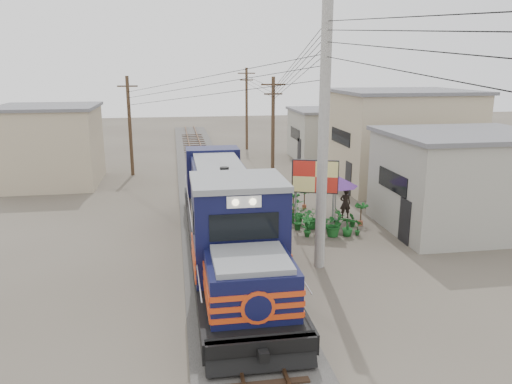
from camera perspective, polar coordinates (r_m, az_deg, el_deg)
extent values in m
plane|color=#473F35|center=(19.86, -3.04, -8.54)|extent=(120.00, 120.00, 0.00)
cube|color=#595651|center=(29.28, -5.24, -0.86)|extent=(3.60, 70.00, 0.16)
cube|color=#51331E|center=(29.21, -6.29, -0.56)|extent=(0.08, 70.00, 0.12)
cube|color=#51331E|center=(29.28, -4.20, -0.48)|extent=(0.08, 70.00, 0.12)
cube|color=black|center=(20.42, -3.36, -5.54)|extent=(2.98, 16.43, 0.56)
cube|color=black|center=(15.85, -1.31, -12.82)|extent=(2.26, 3.29, 0.67)
cube|color=black|center=(25.37, -4.58, -2.31)|extent=(2.26, 3.29, 0.67)
cube|color=#0E1033|center=(14.24, -0.62, -10.82)|extent=(2.44, 2.46, 1.54)
cube|color=#0E1033|center=(16.30, -2.01, -4.41)|extent=(2.92, 2.67, 3.18)
cube|color=slate|center=(15.85, -2.06, 1.23)|extent=(2.98, 2.80, 0.18)
cube|color=black|center=(14.85, -1.36, -3.98)|extent=(2.08, 0.06, 0.82)
cube|color=white|center=(14.62, -1.37, -1.13)|extent=(1.03, 0.06, 0.36)
cube|color=#0E1033|center=(22.48, -4.10, -0.26)|extent=(2.32, 10.06, 2.36)
cube|color=slate|center=(22.21, -4.16, 2.82)|extent=(2.08, 10.06, 0.18)
cube|color=red|center=(20.23, -3.38, -4.03)|extent=(3.02, 16.43, 0.14)
cube|color=red|center=(20.14, -3.39, -3.20)|extent=(3.02, 16.43, 0.14)
cube|color=red|center=(20.05, -3.40, -2.36)|extent=(3.02, 16.43, 0.14)
cylinder|color=#9E9B93|center=(18.72, 7.69, 5.87)|extent=(0.40, 0.40, 10.00)
cylinder|color=#4C3826|center=(33.12, 1.95, 6.99)|extent=(0.24, 0.24, 7.00)
cube|color=#4C3826|center=(32.87, 1.99, 12.18)|extent=(1.60, 0.10, 0.10)
cube|color=#4C3826|center=(32.90, 1.98, 11.14)|extent=(1.20, 0.10, 0.10)
cylinder|color=#4C3826|center=(46.87, -1.08, 9.44)|extent=(0.24, 0.24, 7.50)
cube|color=#4C3826|center=(46.71, -1.10, 13.42)|extent=(1.60, 0.10, 0.10)
cube|color=#4C3826|center=(46.72, -1.09, 12.68)|extent=(1.20, 0.10, 0.10)
cylinder|color=#4C3826|center=(36.58, -14.21, 7.26)|extent=(0.24, 0.24, 7.00)
cube|color=#4C3826|center=(36.36, -14.50, 11.95)|extent=(1.60, 0.10, 0.10)
cube|color=#4C3826|center=(36.38, -14.45, 11.01)|extent=(1.20, 0.10, 0.10)
cube|color=gray|center=(25.70, 22.46, 0.94)|extent=(7.00, 6.00, 4.50)
cube|color=slate|center=(25.30, 22.96, 6.13)|extent=(7.35, 6.30, 0.20)
cube|color=black|center=(23.99, 15.33, 1.20)|extent=(0.05, 3.00, 0.90)
cube|color=tan|center=(33.82, 16.11, 5.74)|extent=(8.00, 7.00, 6.00)
cube|color=slate|center=(33.53, 16.48, 10.98)|extent=(8.40, 7.35, 0.20)
cube|color=black|center=(32.26, 9.64, 6.24)|extent=(0.05, 3.50, 0.90)
cube|color=gray|center=(42.63, 8.45, 6.44)|extent=(6.00, 6.00, 4.00)
cube|color=slate|center=(42.40, 8.56, 9.25)|extent=(6.30, 6.30, 0.20)
cube|color=black|center=(41.78, 4.49, 6.67)|extent=(0.05, 3.00, 0.90)
cube|color=tan|center=(35.52, -22.44, 4.79)|extent=(6.00, 6.00, 5.00)
cube|color=slate|center=(35.24, -22.85, 8.95)|extent=(6.30, 6.30, 0.20)
cube|color=black|center=(36.29, -27.14, 4.88)|extent=(0.05, 3.00, 0.90)
cylinder|color=#99999E|center=(24.09, 4.54, -1.29)|extent=(0.10, 0.10, 2.50)
cylinder|color=#99999E|center=(23.98, 8.82, -1.48)|extent=(0.10, 0.10, 2.50)
cube|color=black|center=(23.69, 6.77, 1.76)|extent=(2.11, 0.86, 1.60)
cube|color=red|center=(23.67, 6.79, 1.75)|extent=(2.00, 0.79, 1.50)
cylinder|color=black|center=(25.72, 9.00, -3.20)|extent=(0.43, 0.43, 0.10)
cylinder|color=#99999E|center=(25.43, 9.09, -0.98)|extent=(0.05, 0.05, 2.17)
cone|color=#532879|center=(25.18, 9.19, 1.30)|extent=(2.54, 2.54, 0.54)
imported|color=black|center=(26.14, 10.17, -1.29)|extent=(0.59, 0.41, 1.56)
imported|color=#1A5D21|center=(23.11, 5.84, -3.87)|extent=(0.63, 0.50, 1.06)
imported|color=#1A5D21|center=(23.20, 7.34, -3.89)|extent=(0.45, 0.56, 1.01)
imported|color=#1A5D21|center=(23.34, 8.89, -3.70)|extent=(1.03, 0.90, 1.12)
imported|color=#1A5D21|center=(23.51, 10.41, -3.94)|extent=(0.68, 0.68, 0.88)
imported|color=#1A5D21|center=(23.70, 11.56, -3.98)|extent=(0.44, 0.49, 0.77)
imported|color=#1A5D21|center=(24.10, 4.74, -3.36)|extent=(0.46, 0.53, 0.83)
imported|color=#1A5D21|center=(24.30, 6.34, -2.90)|extent=(1.01, 0.88, 1.11)
imported|color=#1A5D21|center=(24.30, 7.73, -3.54)|extent=(0.50, 0.50, 0.63)
imported|color=#1A5D21|center=(24.44, 9.37, -3.03)|extent=(0.62, 0.64, 1.01)
imported|color=#1A5D21|center=(24.84, 10.98, -3.16)|extent=(0.43, 0.48, 0.72)
imported|color=#1A5D21|center=(25.01, 4.59, -2.35)|extent=(1.20, 1.27, 1.11)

